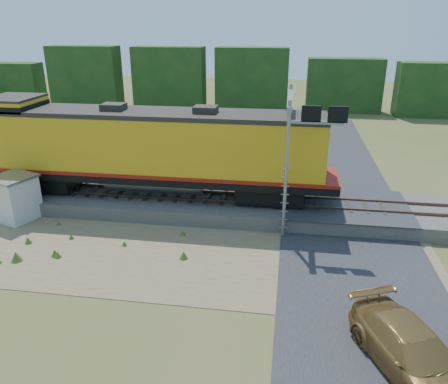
% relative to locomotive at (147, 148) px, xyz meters
% --- Properties ---
extents(ground, '(140.00, 140.00, 0.00)m').
position_rel_locomotive_xyz_m(ground, '(4.48, -6.00, -3.67)').
color(ground, '#475123').
rests_on(ground, ground).
extents(ballast, '(70.00, 5.00, 0.80)m').
position_rel_locomotive_xyz_m(ballast, '(4.48, 0.00, -3.27)').
color(ballast, slate).
rests_on(ballast, ground).
extents(rails, '(70.00, 1.54, 0.16)m').
position_rel_locomotive_xyz_m(rails, '(4.48, 0.00, -2.79)').
color(rails, brown).
rests_on(rails, ballast).
extents(dirt_shoulder, '(26.00, 8.00, 0.03)m').
position_rel_locomotive_xyz_m(dirt_shoulder, '(2.48, -5.50, -3.65)').
color(dirt_shoulder, '#8C7754').
rests_on(dirt_shoulder, ground).
extents(road, '(7.00, 66.00, 0.86)m').
position_rel_locomotive_xyz_m(road, '(11.48, -5.26, -3.58)').
color(road, '#38383A').
rests_on(road, ground).
extents(tree_line_north, '(130.00, 3.00, 6.50)m').
position_rel_locomotive_xyz_m(tree_line_north, '(4.48, 32.00, -0.60)').
color(tree_line_north, '#173C15').
rests_on(tree_line_north, ground).
extents(weed_clumps, '(15.00, 6.20, 0.56)m').
position_rel_locomotive_xyz_m(weed_clumps, '(0.98, -5.90, -3.67)').
color(weed_clumps, '#3D651C').
rests_on(weed_clumps, ground).
extents(locomotive, '(21.26, 3.24, 5.48)m').
position_rel_locomotive_xyz_m(locomotive, '(0.00, 0.00, 0.00)').
color(locomotive, black).
rests_on(locomotive, rails).
extents(shed, '(2.75, 2.75, 2.56)m').
position_rel_locomotive_xyz_m(shed, '(-6.93, -2.85, -2.37)').
color(shed, silver).
rests_on(shed, ground).
extents(signal_gantry, '(2.82, 6.20, 7.12)m').
position_rel_locomotive_xyz_m(signal_gantry, '(8.44, -0.67, 1.67)').
color(signal_gantry, gray).
rests_on(signal_gantry, ground).
extents(car, '(4.05, 5.72, 1.54)m').
position_rel_locomotive_xyz_m(car, '(12.38, -11.77, -2.90)').
color(car, '#A0753B').
rests_on(car, ground).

